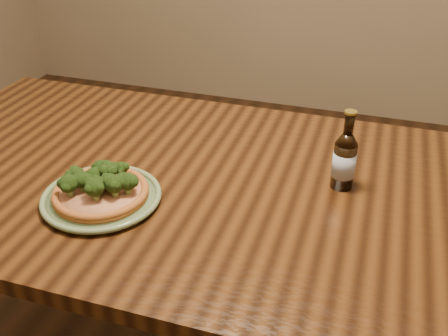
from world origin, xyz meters
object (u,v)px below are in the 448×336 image
(table, at_px, (189,207))
(beer_bottle, at_px, (344,160))
(plate, at_px, (102,197))
(pizza, at_px, (100,189))

(table, xyz_separation_m, beer_bottle, (0.37, 0.07, 0.17))
(table, height_order, plate, plate)
(pizza, distance_m, beer_bottle, 0.57)
(table, relative_size, pizza, 7.31)
(plate, bearing_deg, beer_bottle, 24.04)
(plate, relative_size, pizza, 1.26)
(table, bearing_deg, pizza, -133.25)
(pizza, relative_size, beer_bottle, 1.10)
(beer_bottle, bearing_deg, plate, -167.34)
(table, xyz_separation_m, pizza, (-0.15, -0.16, 0.13))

